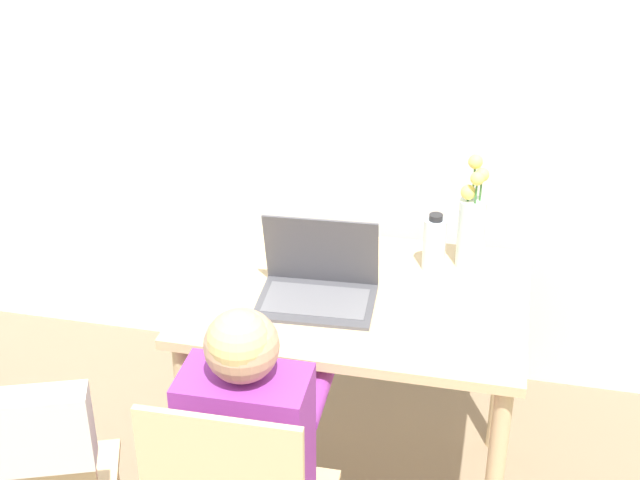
% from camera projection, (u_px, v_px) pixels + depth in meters
% --- Properties ---
extents(wall_back, '(6.40, 0.05, 2.50)m').
position_uv_depth(wall_back, '(354.00, 52.00, 3.05)').
color(wall_back, white).
rests_on(wall_back, ground_plane).
extents(dining_table, '(0.98, 0.73, 0.75)m').
position_uv_depth(dining_table, '(358.00, 324.00, 2.65)').
color(dining_table, '#D6B784').
rests_on(dining_table, ground_plane).
extents(chair_spare, '(0.52, 0.54, 0.89)m').
position_uv_depth(chair_spare, '(21.00, 479.00, 2.13)').
color(chair_spare, '#D6B784').
rests_on(chair_spare, ground_plane).
extents(person_seated, '(0.32, 0.43, 1.04)m').
position_uv_depth(person_seated, '(252.00, 435.00, 2.21)').
color(person_seated, purple).
rests_on(person_seated, ground_plane).
extents(laptop, '(0.34, 0.26, 0.24)m').
position_uv_depth(laptop, '(318.00, 280.00, 2.55)').
color(laptop, '#4C4C51').
rests_on(laptop, dining_table).
extents(flower_vase, '(0.08, 0.08, 0.36)m').
position_uv_depth(flower_vase, '(472.00, 223.00, 2.68)').
color(flower_vase, silver).
rests_on(flower_vase, dining_table).
extents(water_bottle, '(0.07, 0.07, 0.18)m').
position_uv_depth(water_bottle, '(434.00, 244.00, 2.68)').
color(water_bottle, silver).
rests_on(water_bottle, dining_table).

